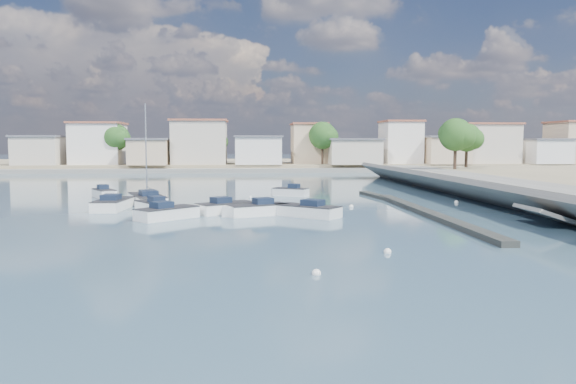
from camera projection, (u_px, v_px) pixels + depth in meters
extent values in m
plane|color=#2D445B|center=(297.00, 186.00, 70.84)|extent=(400.00, 400.00, 0.00)
cube|color=slate|center=(555.00, 198.00, 45.37)|extent=(5.00, 90.00, 1.80)
cube|color=slate|center=(503.00, 199.00, 45.03)|extent=(4.17, 90.00, 2.86)
cube|color=slate|center=(565.00, 220.00, 36.13)|extent=(5.31, 3.50, 1.94)
cube|color=black|center=(428.00, 213.00, 41.57)|extent=(1.00, 26.00, 0.35)
cube|color=black|center=(377.00, 196.00, 55.44)|extent=(2.00, 8.05, 0.30)
cube|color=gray|center=(275.00, 164.00, 122.43)|extent=(160.00, 40.00, 1.40)
cube|color=slate|center=(281.00, 170.00, 101.60)|extent=(160.00, 2.50, 0.80)
cube|color=beige|center=(40.00, 151.00, 102.87)|extent=(8.00, 8.00, 5.00)
cube|color=#595960|center=(39.00, 136.00, 102.63)|extent=(8.48, 8.48, 0.35)
cube|color=white|center=(98.00, 144.00, 105.52)|extent=(9.00, 9.00, 7.50)
cube|color=#99513D|center=(98.00, 123.00, 105.17)|extent=(9.54, 9.54, 0.35)
cube|color=beige|center=(150.00, 152.00, 103.44)|extent=(7.00, 8.00, 4.50)
cube|color=#595960|center=(150.00, 139.00, 103.23)|extent=(7.42, 8.48, 0.35)
cube|color=beige|center=(200.00, 143.00, 105.96)|extent=(10.00, 9.00, 8.00)
cube|color=#99513D|center=(199.00, 121.00, 105.60)|extent=(10.60, 9.54, 0.35)
cube|color=white|center=(258.00, 151.00, 105.95)|extent=(8.50, 8.50, 5.00)
cube|color=#595960|center=(258.00, 137.00, 105.72)|extent=(9.01, 9.01, 0.35)
cube|color=beige|center=(309.00, 144.00, 109.59)|extent=(6.50, 7.50, 7.50)
cube|color=#99513D|center=(309.00, 124.00, 109.25)|extent=(6.89, 7.95, 0.35)
cube|color=beige|center=(353.00, 152.00, 106.36)|extent=(9.50, 9.00, 4.50)
cube|color=#595960|center=(353.00, 139.00, 106.15)|extent=(10.07, 9.54, 0.35)
cube|color=white|center=(401.00, 143.00, 109.96)|extent=(7.00, 8.00, 8.00)
cube|color=#99513D|center=(401.00, 121.00, 109.60)|extent=(7.42, 8.48, 0.35)
cube|color=beige|center=(444.00, 151.00, 108.72)|extent=(8.00, 9.00, 5.00)
cube|color=#595960|center=(444.00, 137.00, 108.49)|extent=(8.48, 9.54, 0.35)
cube|color=beige|center=(487.00, 144.00, 110.30)|extent=(10.50, 8.50, 7.50)
cube|color=#99513D|center=(487.00, 124.00, 109.96)|extent=(11.13, 9.01, 0.35)
cube|color=white|center=(545.00, 152.00, 109.29)|extent=(7.50, 7.50, 4.50)
cube|color=#595960|center=(546.00, 139.00, 109.08)|extent=(7.95, 7.95, 0.35)
cube|color=beige|center=(576.00, 143.00, 112.73)|extent=(9.00, 9.50, 8.00)
cylinder|color=#38281E|center=(117.00, 155.00, 103.02)|extent=(0.44, 0.44, 3.38)
sphere|color=#234B19|center=(116.00, 137.00, 102.73)|extent=(4.80, 4.80, 4.80)
sphere|color=#234B19|center=(121.00, 138.00, 102.23)|extent=(3.60, 3.60, 3.60)
sphere|color=#234B19|center=(113.00, 136.00, 103.11)|extent=(3.30, 3.30, 3.30)
cylinder|color=#38281E|center=(216.00, 156.00, 107.41)|extent=(0.44, 0.44, 2.93)
sphere|color=#234B19|center=(216.00, 141.00, 107.16)|extent=(4.16, 4.16, 4.16)
sphere|color=#234B19|center=(220.00, 142.00, 106.72)|extent=(3.12, 3.12, 3.12)
sphere|color=#234B19|center=(213.00, 140.00, 107.48)|extent=(2.86, 2.86, 2.86)
cylinder|color=#38281E|center=(322.00, 155.00, 104.95)|extent=(0.44, 0.44, 3.60)
sphere|color=#234B19|center=(323.00, 135.00, 104.64)|extent=(5.12, 5.12, 5.12)
sphere|color=#234B19|center=(328.00, 137.00, 104.10)|extent=(3.84, 3.84, 3.84)
sphere|color=#234B19|center=(318.00, 135.00, 105.04)|extent=(3.52, 3.52, 3.52)
cylinder|color=#38281E|center=(402.00, 155.00, 109.18)|extent=(0.44, 0.44, 3.15)
sphere|color=#234B19|center=(402.00, 139.00, 108.91)|extent=(4.48, 4.48, 4.48)
sphere|color=#234B19|center=(407.00, 140.00, 108.43)|extent=(3.36, 3.36, 3.36)
sphere|color=#234B19|center=(398.00, 139.00, 109.26)|extent=(3.08, 3.08, 3.08)
cylinder|color=#38281E|center=(483.00, 156.00, 109.44)|extent=(0.44, 0.44, 2.70)
sphere|color=#234B19|center=(484.00, 143.00, 109.20)|extent=(3.84, 3.84, 3.84)
sphere|color=#234B19|center=(489.00, 144.00, 108.80)|extent=(2.88, 2.88, 2.88)
sphere|color=#234B19|center=(480.00, 142.00, 109.50)|extent=(2.64, 2.64, 2.64)
cylinder|color=#38281E|center=(455.00, 158.00, 76.21)|extent=(0.44, 0.44, 3.15)
sphere|color=#234B19|center=(456.00, 135.00, 75.94)|extent=(4.48, 4.48, 4.48)
sphere|color=#234B19|center=(463.00, 136.00, 75.47)|extent=(3.36, 3.36, 3.36)
sphere|color=#234B19|center=(449.00, 134.00, 76.29)|extent=(3.08, 3.08, 3.08)
cylinder|color=#38281E|center=(466.00, 157.00, 82.49)|extent=(0.44, 0.44, 2.93)
sphere|color=#234B19|center=(467.00, 138.00, 82.24)|extent=(4.16, 4.16, 4.16)
sphere|color=#234B19|center=(473.00, 139.00, 81.80)|extent=(3.12, 3.12, 3.12)
sphere|color=#234B19|center=(461.00, 137.00, 82.56)|extent=(2.86, 2.86, 2.86)
cube|color=white|center=(154.00, 208.00, 43.56)|extent=(3.52, 4.23, 1.00)
cube|color=white|center=(145.00, 206.00, 44.93)|extent=(1.32, 1.32, 1.00)
cube|color=#262628|center=(154.00, 202.00, 43.52)|extent=(3.54, 4.25, 0.08)
cube|color=#182439|center=(156.00, 199.00, 43.18)|extent=(1.48, 1.55, 0.48)
cube|color=white|center=(167.00, 215.00, 39.64)|extent=(4.46, 4.37, 1.00)
cube|color=white|center=(189.00, 212.00, 41.05)|extent=(1.30, 1.30, 1.00)
cube|color=#262628|center=(167.00, 208.00, 39.60)|extent=(4.49, 4.40, 0.08)
cube|color=#182439|center=(162.00, 205.00, 39.25)|extent=(1.74, 1.73, 0.48)
cube|color=white|center=(307.00, 212.00, 41.01)|extent=(4.98, 4.56, 1.00)
cube|color=white|center=(283.00, 210.00, 42.22)|extent=(1.44, 1.44, 1.00)
cube|color=#262628|center=(307.00, 206.00, 40.97)|extent=(5.01, 4.59, 0.08)
cube|color=#182439|center=(313.00, 203.00, 40.67)|extent=(1.87, 1.83, 0.48)
cube|color=white|center=(258.00, 211.00, 41.74)|extent=(4.84, 3.42, 1.00)
cube|color=white|center=(234.00, 213.00, 40.88)|extent=(1.69, 1.69, 1.00)
cube|color=#262628|center=(257.00, 204.00, 41.70)|extent=(4.86, 3.45, 0.08)
cube|color=#182439|center=(263.00, 201.00, 41.88)|extent=(1.68, 1.57, 0.48)
cube|color=white|center=(113.00, 206.00, 45.41)|extent=(2.49, 5.41, 1.00)
cube|color=white|center=(121.00, 203.00, 47.65)|extent=(2.08, 2.08, 1.00)
cube|color=#262628|center=(113.00, 200.00, 45.36)|extent=(2.53, 5.41, 0.08)
cube|color=#182439|center=(111.00, 197.00, 44.82)|extent=(1.41, 1.67, 0.48)
cube|color=white|center=(291.00, 193.00, 56.67)|extent=(3.72, 2.89, 1.00)
cube|color=white|center=(278.00, 193.00, 57.27)|extent=(1.22, 1.22, 1.00)
cube|color=#262628|center=(291.00, 188.00, 56.62)|extent=(3.73, 2.92, 0.08)
cube|color=#182439|center=(294.00, 186.00, 56.46)|extent=(1.33, 1.26, 0.48)
cube|color=white|center=(104.00, 195.00, 55.11)|extent=(3.13, 4.11, 1.00)
cube|color=white|center=(109.00, 196.00, 53.71)|extent=(1.29, 1.29, 1.00)
cube|color=#262628|center=(104.00, 190.00, 55.07)|extent=(3.16, 4.12, 0.08)
cube|color=#182439|center=(103.00, 187.00, 55.37)|extent=(1.35, 1.45, 0.48)
cube|color=white|center=(226.00, 209.00, 42.91)|extent=(4.72, 4.06, 1.00)
cube|color=white|center=(247.00, 207.00, 44.14)|extent=(1.45, 1.45, 1.00)
cube|color=#262628|center=(226.00, 203.00, 42.86)|extent=(4.74, 4.09, 0.08)
cube|color=#182439|center=(221.00, 200.00, 42.56)|extent=(1.74, 1.68, 0.48)
cube|color=white|center=(147.00, 201.00, 49.33)|extent=(4.43, 7.09, 1.00)
cube|color=white|center=(141.00, 198.00, 52.01)|extent=(2.10, 2.10, 1.00)
cube|color=#262628|center=(147.00, 195.00, 49.28)|extent=(4.48, 7.10, 0.08)
cube|color=#182439|center=(148.00, 193.00, 48.65)|extent=(2.00, 2.38, 0.48)
cylinder|color=silver|center=(146.00, 149.00, 48.93)|extent=(0.12, 0.12, 8.00)
cylinder|color=silver|center=(150.00, 188.00, 48.13)|extent=(0.91, 2.28, 0.08)
sphere|color=white|center=(388.00, 252.00, 27.39)|extent=(0.38, 0.38, 0.38)
sphere|color=white|center=(351.00, 207.00, 46.85)|extent=(0.38, 0.38, 0.38)
sphere|color=white|center=(316.00, 274.00, 22.88)|extent=(0.38, 0.38, 0.38)
sphere|color=white|center=(456.00, 202.00, 50.26)|extent=(0.38, 0.38, 0.38)
sphere|color=white|center=(251.00, 198.00, 54.60)|extent=(0.38, 0.38, 0.38)
sphere|color=white|center=(379.00, 196.00, 56.41)|extent=(0.38, 0.38, 0.38)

